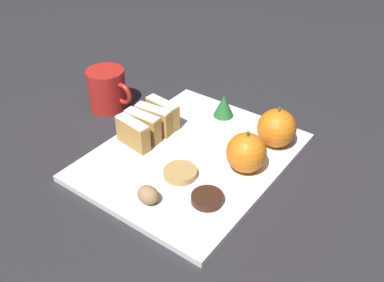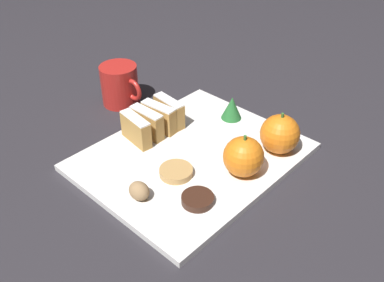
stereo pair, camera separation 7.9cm
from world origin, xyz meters
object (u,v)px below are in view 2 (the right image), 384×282
(walnut, at_px, (139,191))
(coffee_mug, at_px, (120,85))
(orange_near, at_px, (280,134))
(orange_far, at_px, (243,157))
(chocolate_cookie, at_px, (198,199))

(walnut, relative_size, coffee_mug, 0.33)
(orange_near, relative_size, coffee_mug, 0.72)
(coffee_mug, bearing_deg, walnut, -34.12)
(orange_far, xyz_separation_m, coffee_mug, (-0.36, 0.02, -0.00))
(orange_far, bearing_deg, walnut, -116.52)
(orange_far, height_order, chocolate_cookie, orange_far)
(orange_near, distance_m, orange_far, 0.10)
(chocolate_cookie, bearing_deg, orange_far, 86.40)
(walnut, bearing_deg, chocolate_cookie, 37.17)
(chocolate_cookie, height_order, coffee_mug, coffee_mug)
(orange_near, bearing_deg, coffee_mug, -168.26)
(orange_near, height_order, coffee_mug, orange_near)
(orange_near, relative_size, walnut, 2.19)
(orange_near, bearing_deg, orange_far, -94.66)
(chocolate_cookie, bearing_deg, walnut, -142.83)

